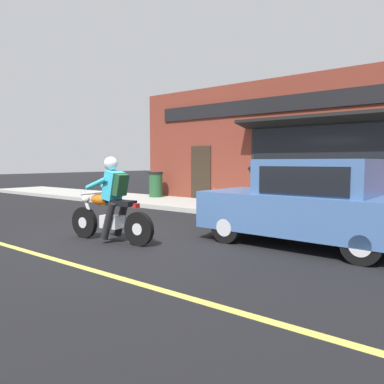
% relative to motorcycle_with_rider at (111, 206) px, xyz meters
% --- Properties ---
extents(ground_plane, '(80.00, 80.00, 0.00)m').
position_rel_motorcycle_with_rider_xyz_m(ground_plane, '(0.39, -0.07, -0.68)').
color(ground_plane, black).
extents(sidewalk_curb, '(2.60, 22.00, 0.14)m').
position_rel_motorcycle_with_rider_xyz_m(sidewalk_curb, '(5.32, 2.93, -0.61)').
color(sidewalk_curb, '#ADAAA3').
rests_on(sidewalk_curb, ground).
extents(storefront_building, '(1.25, 11.83, 4.20)m').
position_rel_motorcycle_with_rider_xyz_m(storefront_building, '(6.85, -0.50, 1.43)').
color(storefront_building, maroon).
rests_on(storefront_building, ground).
extents(motorcycle_with_rider, '(0.62, 2.02, 1.62)m').
position_rel_motorcycle_with_rider_xyz_m(motorcycle_with_rider, '(0.00, 0.00, 0.00)').
color(motorcycle_with_rider, black).
rests_on(motorcycle_with_rider, ground).
extents(car_hatchback, '(1.71, 3.81, 1.57)m').
position_rel_motorcycle_with_rider_xyz_m(car_hatchback, '(1.97, -3.07, 0.09)').
color(car_hatchback, black).
rests_on(car_hatchback, ground).
extents(traffic_cone, '(0.36, 0.36, 0.60)m').
position_rel_motorcycle_with_rider_xyz_m(traffic_cone, '(4.94, 1.05, -0.25)').
color(traffic_cone, black).
rests_on(traffic_cone, sidewalk_curb).
extents(trash_bin, '(0.56, 0.56, 0.98)m').
position_rel_motorcycle_with_rider_xyz_m(trash_bin, '(6.03, 4.58, -0.04)').
color(trash_bin, '#23512D').
rests_on(trash_bin, sidewalk_curb).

